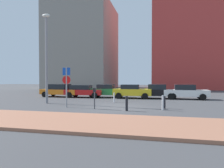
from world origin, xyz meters
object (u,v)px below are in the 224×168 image
parked_car_black (158,91)px  parked_car_red (83,91)px  parked_car_white (185,92)px  parking_meter (94,95)px  parking_sign_post (66,82)px  traffic_bollard_near (127,103)px  parked_car_orange (60,90)px  traffic_bollard_mid (114,98)px  traffic_bollard_far (163,103)px  parked_car_yellow (132,91)px  parked_car_green (106,91)px  traffic_bollard_edge (165,102)px  street_lamp (46,51)px

parked_car_black → parked_car_red: bearing=-176.4°
parked_car_white → parking_meter: parked_car_white is taller
parking_meter → parking_sign_post: bearing=172.5°
parking_meter → traffic_bollard_near: 2.39m
parked_car_orange → parked_car_black: size_ratio=1.06×
traffic_bollard_mid → traffic_bollard_far: bearing=-41.7°
parking_sign_post → traffic_bollard_mid: parking_sign_post is taller
parking_sign_post → traffic_bollard_mid: 4.89m
parked_car_yellow → parking_meter: parked_car_yellow is taller
parked_car_green → traffic_bollard_near: bearing=-67.8°
parked_car_yellow → parking_sign_post: 8.90m
parked_car_orange → parking_sign_post: (4.58, -7.82, 1.07)m
parked_car_red → traffic_bollard_far: (8.55, -7.70, -0.25)m
parked_car_green → parking_meter: parked_car_green is taller
parking_meter → traffic_bollard_edge: parking_meter is taller
parked_car_orange → parked_car_red: bearing=0.2°
parked_car_green → street_lamp: (-3.53, -6.61, 3.67)m
parked_car_white → traffic_bollard_far: size_ratio=4.46×
parking_meter → traffic_bollard_near: (2.31, -0.39, -0.45)m
parked_car_orange → traffic_bollard_far: (11.43, -7.68, -0.28)m
street_lamp → traffic_bollard_near: 8.63m
parking_sign_post → street_lamp: (-2.70, 1.82, 2.57)m
traffic_bollard_edge → parked_car_white: bearing=72.2°
parked_car_red → traffic_bollard_near: size_ratio=4.47×
parked_car_yellow → street_lamp: street_lamp is taller
parked_car_red → parked_car_white: bearing=1.8°
street_lamp → traffic_bollard_far: bearing=-10.0°
parking_sign_post → traffic_bollard_far: 6.98m
parked_car_red → parked_car_white: size_ratio=0.98×
parked_car_black → street_lamp: size_ratio=0.57×
parking_meter → parked_car_red: bearing=115.9°
parked_car_black → parked_car_yellow: bearing=-172.1°
traffic_bollard_mid → traffic_bollard_edge: 5.12m
parked_car_white → traffic_bollard_edge: size_ratio=5.09×
parked_car_red → parked_car_green: (2.53, 0.60, 0.01)m
parked_car_yellow → street_lamp: 9.67m
street_lamp → traffic_bollard_edge: 10.52m
parked_car_orange → street_lamp: street_lamp is taller
parked_car_red → parked_car_green: 2.60m
parked_car_red → traffic_bollard_edge: size_ratio=4.98×
parked_car_red → parking_meter: bearing=-64.1°
parked_car_white → parked_car_black: bearing=176.4°
street_lamp → traffic_bollard_mid: street_lamp is taller
street_lamp → traffic_bollard_far: size_ratio=7.68×
traffic_bollard_far → traffic_bollard_mid: bearing=138.3°
parked_car_black → parked_car_white: 2.75m
parked_car_white → parking_sign_post: size_ratio=1.50×
parked_car_white → traffic_bollard_mid: parked_car_white is taller
parked_car_orange → parking_sign_post: parking_sign_post is taller
parked_car_orange → traffic_bollard_near: size_ratio=4.72×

